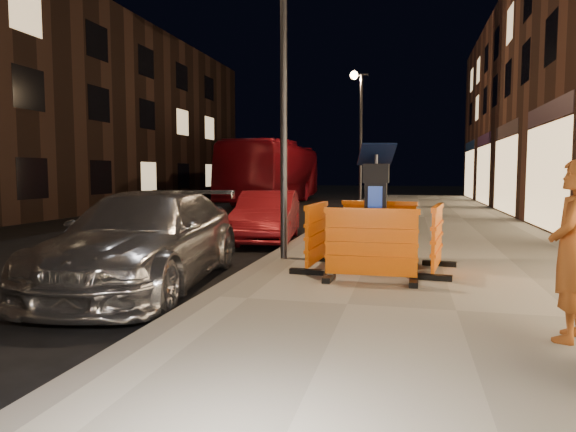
% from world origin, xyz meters
% --- Properties ---
extents(ground_plane, '(120.00, 120.00, 0.00)m').
position_xyz_m(ground_plane, '(0.00, 0.00, 0.00)').
color(ground_plane, black).
rests_on(ground_plane, ground).
extents(sidewalk, '(6.00, 60.00, 0.15)m').
position_xyz_m(sidewalk, '(3.00, 0.00, 0.07)').
color(sidewalk, gray).
rests_on(sidewalk, ground).
extents(kerb, '(0.30, 60.00, 0.15)m').
position_xyz_m(kerb, '(0.00, 0.00, 0.07)').
color(kerb, slate).
rests_on(kerb, ground).
extents(parking_kiosk, '(0.65, 0.65, 1.90)m').
position_xyz_m(parking_kiosk, '(1.94, 2.25, 1.10)').
color(parking_kiosk, black).
rests_on(parking_kiosk, sidewalk).
extents(barrier_front, '(1.36, 0.57, 1.06)m').
position_xyz_m(barrier_front, '(1.94, 1.30, 0.68)').
color(barrier_front, '#FF6707').
rests_on(barrier_front, sidewalk).
extents(barrier_back, '(1.43, 0.76, 1.06)m').
position_xyz_m(barrier_back, '(1.94, 3.20, 0.68)').
color(barrier_back, '#FF6707').
rests_on(barrier_back, sidewalk).
extents(barrier_kerbside, '(0.64, 1.39, 1.06)m').
position_xyz_m(barrier_kerbside, '(0.99, 2.25, 0.68)').
color(barrier_kerbside, '#FF6707').
rests_on(barrier_kerbside, sidewalk).
extents(barrier_bldgside, '(0.73, 1.42, 1.06)m').
position_xyz_m(barrier_bldgside, '(2.89, 2.25, 0.68)').
color(barrier_bldgside, '#FF6707').
rests_on(barrier_bldgside, sidewalk).
extents(car_silver, '(2.53, 5.09, 1.42)m').
position_xyz_m(car_silver, '(-1.41, 0.99, 0.00)').
color(car_silver, '#AFAFB3').
rests_on(car_silver, ground).
extents(car_red, '(1.84, 3.94, 1.25)m').
position_xyz_m(car_red, '(-0.95, 6.22, 0.00)').
color(car_red, maroon).
rests_on(car_red, ground).
extents(bus_doubledecker, '(3.01, 12.18, 3.38)m').
position_xyz_m(bus_doubledecker, '(-4.83, 21.59, 0.00)').
color(bus_doubledecker, maroon).
rests_on(bus_doubledecker, ground).
extents(man, '(0.62, 0.73, 1.69)m').
position_xyz_m(man, '(3.93, -0.83, 0.99)').
color(man, brown).
rests_on(man, sidewalk).
extents(street_lamp_mid, '(0.12, 0.12, 6.00)m').
position_xyz_m(street_lamp_mid, '(0.25, 3.00, 3.15)').
color(street_lamp_mid, '#3F3F44').
rests_on(street_lamp_mid, sidewalk).
extents(street_lamp_far, '(0.12, 0.12, 6.00)m').
position_xyz_m(street_lamp_far, '(0.25, 18.00, 3.15)').
color(street_lamp_far, '#3F3F44').
rests_on(street_lamp_far, sidewalk).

